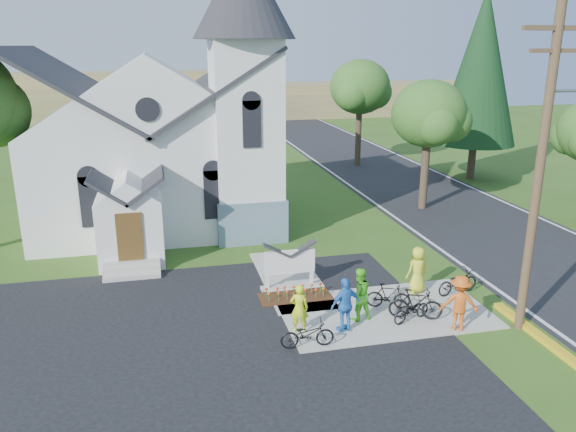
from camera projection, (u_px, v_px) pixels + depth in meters
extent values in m
plane|color=#345819|center=(348.00, 324.00, 18.38)|extent=(120.00, 120.00, 0.00)
cube|color=black|center=(123.00, 386.00, 14.99)|extent=(20.00, 16.00, 0.02)
cube|color=black|center=(423.00, 193.00, 34.52)|extent=(8.00, 90.00, 0.02)
cube|color=#9E9B8F|center=(385.00, 312.00, 19.16)|extent=(7.00, 4.00, 0.05)
cube|color=white|center=(153.00, 174.00, 28.45)|extent=(11.00, 9.00, 5.00)
cube|color=slate|center=(248.00, 215.00, 26.75)|extent=(3.20, 3.20, 2.00)
cube|color=white|center=(247.00, 142.00, 25.73)|extent=(3.00, 3.00, 9.00)
cube|color=white|center=(131.00, 230.00, 23.25)|extent=(2.60, 2.40, 2.80)
cube|color=#533817|center=(130.00, 237.00, 22.07)|extent=(1.00, 0.10, 2.00)
cube|color=#9E9B8F|center=(290.00, 287.00, 21.08)|extent=(2.20, 0.40, 0.10)
cube|color=white|center=(267.00, 276.00, 20.75)|extent=(0.12, 0.12, 1.00)
cube|color=white|center=(312.00, 272.00, 21.12)|extent=(0.12, 0.12, 1.00)
cube|color=white|center=(290.00, 262.00, 20.79)|extent=(1.90, 0.14, 0.90)
cube|color=#361D0E|center=(295.00, 297.00, 20.25)|extent=(2.60, 1.10, 0.07)
cylinder|color=#453222|center=(539.00, 177.00, 16.67)|extent=(0.28, 0.28, 10.00)
cube|color=#453222|center=(558.00, 28.00, 15.45)|extent=(2.20, 0.14, 0.14)
cube|color=#453222|center=(555.00, 51.00, 15.62)|extent=(1.60, 0.12, 0.12)
cylinder|color=#35261D|center=(425.00, 173.00, 30.81)|extent=(0.44, 0.44, 4.05)
ellipsoid|color=#325D20|center=(429.00, 114.00, 29.87)|extent=(4.00, 4.00, 3.60)
cylinder|color=#35261D|center=(358.00, 136.00, 42.03)|extent=(0.44, 0.44, 4.50)
ellipsoid|color=#325D20|center=(360.00, 87.00, 40.99)|extent=(4.40, 4.40, 3.96)
cylinder|color=#35261D|center=(472.00, 161.00, 38.05)|extent=(0.50, 0.50, 2.40)
cone|color=black|center=(481.00, 67.00, 36.24)|extent=(5.20, 5.20, 10.00)
cube|color=olive|center=(249.00, 100.00, 71.26)|extent=(60.00, 8.00, 4.00)
cube|color=olive|center=(119.00, 95.00, 69.41)|extent=(30.00, 6.00, 5.60)
cube|color=olive|center=(373.00, 103.00, 73.02)|extent=(25.00, 6.00, 3.00)
imported|color=#D0E81B|center=(299.00, 308.00, 17.57)|extent=(0.64, 0.48, 1.60)
imported|color=black|center=(307.00, 334.00, 16.75)|extent=(1.66, 0.65, 0.86)
imported|color=#5CE32A|center=(359.00, 294.00, 18.34)|extent=(0.96, 0.79, 1.80)
imported|color=black|center=(388.00, 296.00, 19.25)|extent=(1.56, 0.95, 0.91)
imported|color=#2B7DD7|center=(345.00, 305.00, 17.58)|extent=(1.13, 0.69, 1.80)
imported|color=black|center=(411.00, 310.00, 18.37)|extent=(1.61, 1.02, 0.80)
imported|color=#CE5716|center=(460.00, 303.00, 17.69)|extent=(1.34, 1.07, 1.82)
imported|color=black|center=(416.00, 304.00, 18.46)|extent=(1.82, 1.10, 1.06)
imported|color=yellow|center=(418.00, 270.00, 20.42)|extent=(0.94, 0.71, 1.74)
imported|color=black|center=(458.00, 282.00, 20.37)|extent=(1.82, 0.96, 0.91)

